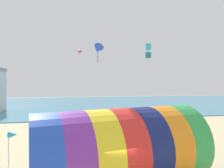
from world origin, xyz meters
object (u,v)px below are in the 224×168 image
object	(u,v)px
kite_cyan_box	(148,51)
bystander_near_water	(155,125)
kite_handler	(200,154)
giant_inflatable_tube	(120,149)
kite_magenta_parafoil	(80,51)
kite_blue_delta	(98,50)
bystander_mid_beach	(160,120)
beach_flag	(13,137)

from	to	relation	value
kite_cyan_box	bystander_near_water	distance (m)	7.30
kite_handler	kite_cyan_box	xyz separation A→B (m)	(-0.83, 6.09, 6.75)
giant_inflatable_tube	kite_handler	world-z (taller)	giant_inflatable_tube
kite_magenta_parafoil	kite_blue_delta	bearing A→B (deg)	-85.87
bystander_near_water	giant_inflatable_tube	bearing A→B (deg)	-121.16
giant_inflatable_tube	bystander_near_water	size ratio (longest dim) A/B	5.26
kite_handler	bystander_mid_beach	xyz separation A→B (m)	(2.28, 10.46, -0.12)
beach_flag	kite_handler	bearing A→B (deg)	-5.98
bystander_near_water	bystander_mid_beach	bearing A→B (deg)	55.83
kite_magenta_parafoil	giant_inflatable_tube	bearing A→B (deg)	-84.26
kite_handler	bystander_near_water	xyz separation A→B (m)	(0.68, 8.10, -0.10)
giant_inflatable_tube	kite_blue_delta	xyz separation A→B (m)	(-0.68, 3.41, 5.15)
kite_magenta_parafoil	bystander_mid_beach	bearing A→B (deg)	-22.13
giant_inflatable_tube	kite_cyan_box	world-z (taller)	kite_cyan_box
kite_cyan_box	beach_flag	world-z (taller)	kite_cyan_box
kite_handler	bystander_near_water	bearing A→B (deg)	85.23
giant_inflatable_tube	kite_handler	bearing A→B (deg)	13.33
bystander_near_water	beach_flag	xyz separation A→B (m)	(-10.93, -7.03, 1.31)
kite_cyan_box	bystander_near_water	xyz separation A→B (m)	(1.51, 2.02, -6.86)
beach_flag	kite_magenta_parafoil	bearing A→B (deg)	73.61
kite_cyan_box	beach_flag	bearing A→B (deg)	-152.00
kite_handler	beach_flag	size ratio (longest dim) A/B	0.74
kite_blue_delta	beach_flag	world-z (taller)	kite_blue_delta
bystander_near_water	kite_blue_delta	bearing A→B (deg)	-137.01
kite_blue_delta	kite_cyan_box	xyz separation A→B (m)	(4.77, 3.84, 0.63)
giant_inflatable_tube	bystander_mid_beach	xyz separation A→B (m)	(7.20, 11.62, -1.08)
kite_magenta_parafoil	bystander_mid_beach	distance (m)	12.28
bystander_mid_beach	kite_magenta_parafoil	bearing A→B (deg)	157.87
kite_blue_delta	bystander_mid_beach	xyz separation A→B (m)	(7.88, 8.21, -6.24)
kite_blue_delta	bystander_mid_beach	bearing A→B (deg)	46.18
kite_cyan_box	beach_flag	xyz separation A→B (m)	(-9.43, -5.01, -5.55)
kite_blue_delta	beach_flag	bearing A→B (deg)	-165.84
kite_handler	kite_magenta_parafoil	world-z (taller)	kite_magenta_parafoil
bystander_near_water	kite_handler	bearing A→B (deg)	-94.77
kite_magenta_parafoil	beach_flag	world-z (taller)	kite_magenta_parafoil
kite_magenta_parafoil	bystander_near_water	bearing A→B (deg)	-39.63
kite_cyan_box	kite_magenta_parafoil	size ratio (longest dim) A/B	0.98
kite_handler	beach_flag	xyz separation A→B (m)	(-10.26, 1.07, 1.20)
kite_magenta_parafoil	bystander_mid_beach	xyz separation A→B (m)	(8.73, -3.55, -7.88)
kite_blue_delta	kite_magenta_parafoil	size ratio (longest dim) A/B	0.92
kite_handler	kite_blue_delta	world-z (taller)	kite_blue_delta
kite_handler	kite_magenta_parafoil	size ratio (longest dim) A/B	1.36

